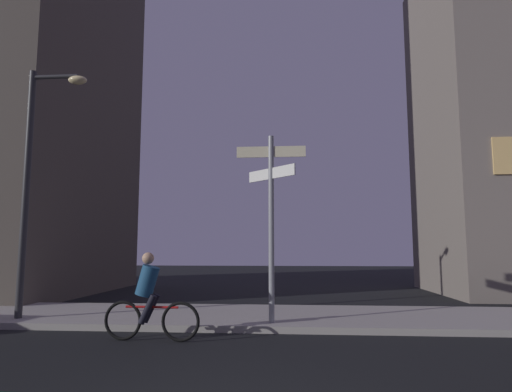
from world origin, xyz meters
The scene contains 4 objects.
sidewalk_kerb centered at (0.00, 6.79, 0.07)m, with size 40.00×3.47×0.14m, color #9E9991.
signpost centered at (0.29, 5.55, 2.52)m, with size 1.51×1.05×4.00m.
street_lamp centered at (-5.18, 5.69, 3.52)m, with size 1.40×0.28×5.73m.
cyclist centered at (-1.91, 4.19, 0.75)m, with size 1.82×0.34×1.61m.
Camera 1 is at (0.72, -3.95, 1.68)m, focal length 31.03 mm.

